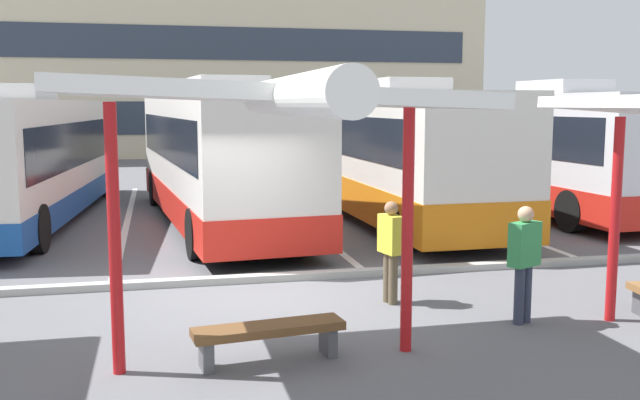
# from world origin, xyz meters

# --- Properties ---
(ground_plane) EXTENTS (160.00, 160.00, 0.00)m
(ground_plane) POSITION_xyz_m (0.00, 0.00, 0.00)
(ground_plane) COLOR slate
(coach_bus_1) EXTENTS (3.57, 12.69, 3.45)m
(coach_bus_1) POSITION_xyz_m (-4.50, 9.02, 1.61)
(coach_bus_1) COLOR silver
(coach_bus_1) RESTS_ON ground
(coach_bus_2) EXTENTS (3.61, 11.46, 3.60)m
(coach_bus_2) POSITION_xyz_m (0.06, 7.12, 1.67)
(coach_bus_2) COLOR silver
(coach_bus_2) RESTS_ON ground
(coach_bus_3) EXTENTS (2.88, 12.19, 3.60)m
(coach_bus_3) POSITION_xyz_m (4.53, 7.54, 1.66)
(coach_bus_3) COLOR silver
(coach_bus_3) RESTS_ON ground
(coach_bus_4) EXTENTS (3.09, 10.43, 3.61)m
(coach_bus_4) POSITION_xyz_m (9.01, 7.67, 1.67)
(coach_bus_4) COLOR silver
(coach_bus_4) RESTS_ON ground
(lane_stripe_2) EXTENTS (0.16, 14.00, 0.01)m
(lane_stripe_2) POSITION_xyz_m (-2.19, 8.46, 0.00)
(lane_stripe_2) COLOR white
(lane_stripe_2) RESTS_ON ground
(lane_stripe_3) EXTENTS (0.16, 14.00, 0.01)m
(lane_stripe_3) POSITION_xyz_m (2.19, 8.46, 0.00)
(lane_stripe_3) COLOR white
(lane_stripe_3) RESTS_ON ground
(lane_stripe_4) EXTENTS (0.16, 14.00, 0.01)m
(lane_stripe_4) POSITION_xyz_m (6.57, 8.46, 0.00)
(lane_stripe_4) COLOR white
(lane_stripe_4) RESTS_ON ground
(lane_stripe_5) EXTENTS (0.16, 14.00, 0.01)m
(lane_stripe_5) POSITION_xyz_m (10.95, 8.46, 0.00)
(lane_stripe_5) COLOR white
(lane_stripe_5) RESTS_ON ground
(waiting_shelter_1) EXTENTS (4.37, 5.26, 3.25)m
(waiting_shelter_1) POSITION_xyz_m (-0.19, -3.12, 3.02)
(waiting_shelter_1) COLOR red
(waiting_shelter_1) RESTS_ON ground
(bench_2) EXTENTS (1.81, 0.65, 0.45)m
(bench_2) POSITION_xyz_m (-0.19, -2.86, 0.34)
(bench_2) COLOR brown
(bench_2) RESTS_ON ground
(platform_kerb) EXTENTS (44.00, 0.24, 0.12)m
(platform_kerb) POSITION_xyz_m (0.00, 0.98, 0.06)
(platform_kerb) COLOR #ADADA8
(platform_kerb) RESTS_ON ground
(waiting_passenger_0) EXTENTS (0.31, 0.48, 1.55)m
(waiting_passenger_0) POSITION_xyz_m (1.98, -0.77, 0.88)
(waiting_passenger_0) COLOR brown
(waiting_passenger_0) RESTS_ON ground
(waiting_passenger_1) EXTENTS (0.52, 0.41, 1.62)m
(waiting_passenger_1) POSITION_xyz_m (3.43, -2.14, 0.93)
(waiting_passenger_1) COLOR #33384C
(waiting_passenger_1) RESTS_ON ground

